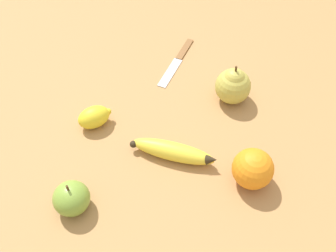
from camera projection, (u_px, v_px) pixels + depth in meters
name	position (u px, v px, depth m)	size (l,w,h in m)	color
ground_plane	(159.00, 138.00, 0.86)	(3.00, 3.00, 0.00)	#A87A47
banana	(172.00, 152.00, 0.81)	(0.15, 0.16, 0.04)	yellow
orange	(253.00, 169.00, 0.76)	(0.08, 0.08, 0.08)	orange
pear	(233.00, 85.00, 0.89)	(0.08, 0.08, 0.10)	#B7AD47
apple	(71.00, 198.00, 0.73)	(0.07, 0.07, 0.08)	olive
lemon	(94.00, 117.00, 0.86)	(0.08, 0.05, 0.05)	yellow
paring_knife	(178.00, 60.00, 1.01)	(0.17, 0.13, 0.01)	silver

